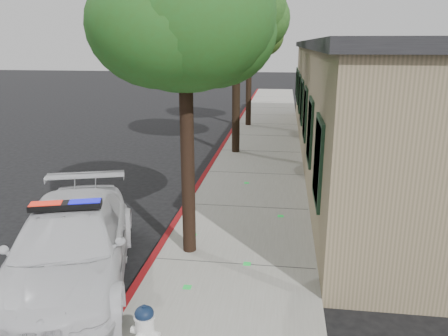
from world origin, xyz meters
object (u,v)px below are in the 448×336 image
fire_hydrant (145,330)px  police_car (70,246)px  clapboard_building (403,102)px  street_tree_near (185,21)px  street_tree_mid (237,13)px  street_tree_far (250,32)px

fire_hydrant → police_car: bearing=148.6°
clapboard_building → fire_hydrant: clapboard_building is taller
street_tree_near → street_tree_mid: bearing=90.0°
street_tree_mid → fire_hydrant: bearing=-89.8°
street_tree_near → fire_hydrant: bearing=-89.1°
police_car → street_tree_near: (1.87, 1.26, 3.79)m
clapboard_building → street_tree_mid: 6.72m
clapboard_building → street_tree_far: 8.53m
fire_hydrant → street_tree_near: street_tree_near is taller
clapboard_building → police_car: (-7.85, -9.83, -1.41)m
police_car → street_tree_far: size_ratio=0.88×
fire_hydrant → street_tree_mid: bearing=101.7°
clapboard_building → police_car: bearing=-128.6°
police_car → street_tree_mid: (1.87, 9.67, 4.48)m
street_tree_far → clapboard_building: bearing=-43.1°
clapboard_building → fire_hydrant: bearing=-117.1°
police_car → street_tree_mid: bearing=61.8°
street_tree_far → police_car: bearing=-97.0°
police_car → street_tree_near: size_ratio=0.91×
fire_hydrant → street_tree_far: (-0.02, 17.17, 4.16)m
clapboard_building → street_tree_mid: street_tree_mid is taller
clapboard_building → street_tree_far: bearing=136.9°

